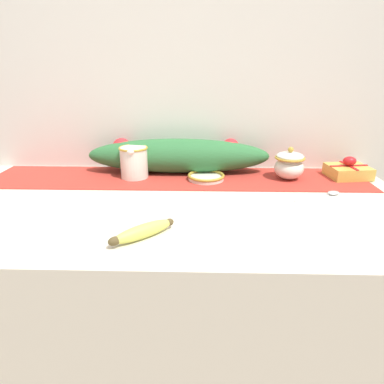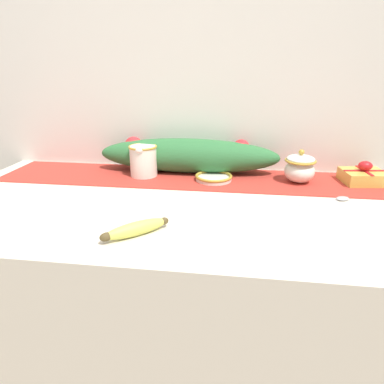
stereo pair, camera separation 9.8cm
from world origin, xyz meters
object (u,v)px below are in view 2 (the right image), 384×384
(gift_box, at_px, (363,176))
(banana, at_px, (136,229))
(spoon, at_px, (340,199))
(small_dish, at_px, (214,177))
(sugar_bowl, at_px, (300,168))
(cream_pitcher, at_px, (143,160))

(gift_box, bearing_deg, banana, -144.23)
(banana, relative_size, spoon, 0.90)
(small_dish, height_order, banana, banana)
(sugar_bowl, xyz_separation_m, gift_box, (0.22, 0.03, -0.03))
(sugar_bowl, bearing_deg, gift_box, 6.41)
(small_dish, relative_size, banana, 0.89)
(cream_pitcher, height_order, sugar_bowl, sugar_bowl)
(spoon, bearing_deg, banana, -176.91)
(banana, relative_size, gift_box, 0.97)
(cream_pitcher, distance_m, sugar_bowl, 0.56)
(small_dish, relative_size, gift_box, 0.86)
(cream_pitcher, bearing_deg, small_dish, -4.38)
(small_dish, bearing_deg, gift_box, 4.79)
(sugar_bowl, height_order, banana, sugar_bowl)
(sugar_bowl, bearing_deg, spoon, -57.13)
(sugar_bowl, height_order, small_dish, sugar_bowl)
(cream_pitcher, distance_m, spoon, 0.68)
(small_dish, bearing_deg, banana, -109.37)
(sugar_bowl, xyz_separation_m, spoon, (0.10, -0.16, -0.05))
(banana, height_order, gift_box, gift_box)
(sugar_bowl, height_order, gift_box, sugar_bowl)
(banana, bearing_deg, sugar_bowl, 45.54)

